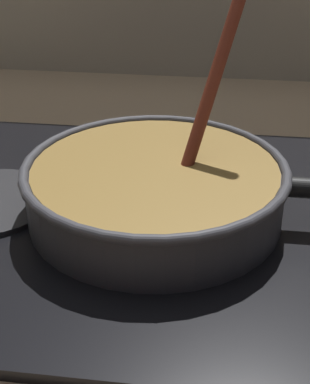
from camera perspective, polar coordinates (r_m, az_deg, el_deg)
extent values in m
cube|color=black|center=(0.64, 0.00, -2.76)|extent=(0.56, 0.48, 0.01)
torus|color=#592D0C|center=(0.63, 0.00, -1.99)|extent=(0.17, 0.17, 0.01)
cylinder|color=#38383D|center=(0.62, 0.00, 0.00)|extent=(0.27, 0.27, 0.06)
cylinder|color=olive|center=(0.62, 0.00, 0.32)|extent=(0.26, 0.26, 0.05)
torus|color=#38383D|center=(0.60, 0.00, 2.41)|extent=(0.29, 0.29, 0.01)
cylinder|color=beige|center=(0.59, 3.79, 0.52)|extent=(0.03, 0.03, 0.01)
cylinder|color=#E5CC7A|center=(0.63, 1.81, 2.45)|extent=(0.03, 0.03, 0.01)
cylinder|color=#E5CC7A|center=(0.62, 7.76, 1.80)|extent=(0.03, 0.03, 0.01)
cylinder|color=#E5CC7A|center=(0.66, 7.04, 3.40)|extent=(0.03, 0.03, 0.01)
cylinder|color=maroon|center=(0.62, 6.72, 13.56)|extent=(0.09, 0.13, 0.25)
cube|color=brown|center=(0.61, 2.76, 1.23)|extent=(0.05, 0.05, 0.01)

